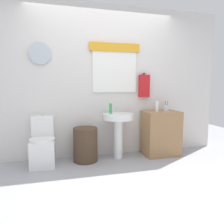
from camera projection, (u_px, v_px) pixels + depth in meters
ground_plane at (121, 181)px, 2.71m from camera, size 8.00×8.00×0.00m
back_wall at (103, 82)px, 3.65m from camera, size 4.40×0.18×2.60m
toilet at (43, 146)px, 3.27m from camera, size 0.38×0.51×0.78m
laundry_hamper at (85, 145)px, 3.40m from camera, size 0.39×0.39×0.55m
pedestal_sink at (118, 125)px, 3.50m from camera, size 0.52×0.52×0.77m
faucet at (116, 110)px, 3.59m from camera, size 0.03×0.03×0.10m
wooden_cabinet at (161, 133)px, 3.72m from camera, size 0.61×0.44×0.79m
soap_bottle at (111, 109)px, 3.49m from camera, size 0.05×0.05×0.17m
lotion_bottle at (157, 106)px, 3.60m from camera, size 0.05×0.05×0.18m
toothbrush_cup at (166, 108)px, 3.71m from camera, size 0.08×0.08×0.19m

